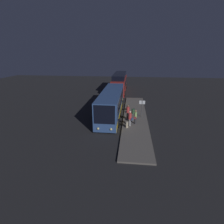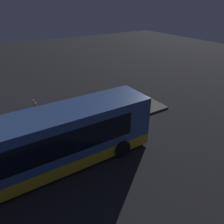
# 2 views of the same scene
# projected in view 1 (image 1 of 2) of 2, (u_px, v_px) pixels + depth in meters

# --- Properties ---
(ground) EXTENTS (80.00, 80.00, 0.00)m
(ground) POSITION_uv_depth(u_px,v_px,m) (112.00, 117.00, 23.04)
(ground) COLOR #232326
(platform) EXTENTS (20.00, 2.99, 0.15)m
(platform) POSITION_uv_depth(u_px,v_px,m) (135.00, 117.00, 22.68)
(platform) COLOR #605B56
(platform) RESTS_ON ground
(bus_lead) EXTENTS (12.46, 2.76, 3.25)m
(bus_lead) POSITION_uv_depth(u_px,v_px,m) (112.00, 103.00, 23.49)
(bus_lead) COLOR #33518C
(bus_lead) RESTS_ON ground
(bus_second) EXTENTS (12.40, 2.87, 3.85)m
(bus_second) POSITION_uv_depth(u_px,v_px,m) (120.00, 84.00, 37.36)
(bus_second) COLOR maroon
(bus_second) RESTS_ON ground
(passenger_boarding) EXTENTS (0.45, 0.61, 1.82)m
(passenger_boarding) POSITION_uv_depth(u_px,v_px,m) (128.00, 111.00, 21.70)
(passenger_boarding) COLOR #2D2D33
(passenger_boarding) RESTS_ON platform
(passenger_waiting) EXTENTS (0.53, 0.63, 1.80)m
(passenger_waiting) POSITION_uv_depth(u_px,v_px,m) (130.00, 118.00, 19.59)
(passenger_waiting) COLOR gray
(passenger_waiting) RESTS_ON platform
(passenger_with_bags) EXTENTS (0.52, 0.36, 1.70)m
(passenger_with_bags) POSITION_uv_depth(u_px,v_px,m) (135.00, 116.00, 20.17)
(passenger_with_bags) COLOR #2D2D33
(passenger_with_bags) RESTS_ON platform
(suitcase) EXTENTS (0.40, 0.20, 0.93)m
(suitcase) POSITION_uv_depth(u_px,v_px,m) (127.00, 124.00, 19.40)
(suitcase) COLOR beige
(suitcase) RESTS_ON platform
(sign_post) EXTENTS (0.10, 0.74, 2.21)m
(sign_post) POSITION_uv_depth(u_px,v_px,m) (142.00, 106.00, 22.26)
(sign_post) COLOR #4C4C51
(sign_post) RESTS_ON platform
(trash_bin) EXTENTS (0.44, 0.44, 0.65)m
(trash_bin) POSITION_uv_depth(u_px,v_px,m) (133.00, 111.00, 23.78)
(trash_bin) COLOR #2D4C33
(trash_bin) RESTS_ON platform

